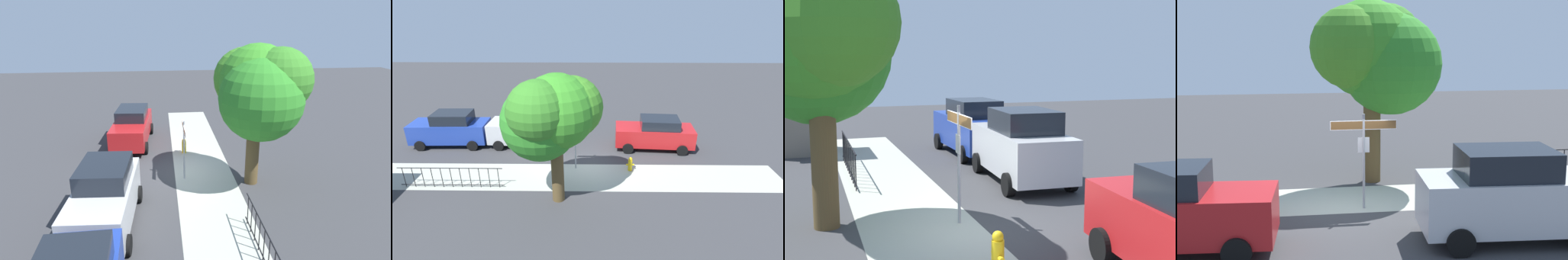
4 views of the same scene
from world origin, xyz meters
TOP-DOWN VIEW (x-y plane):
  - ground_plane at (0.00, 0.00)m, footprint 60.00×60.00m
  - sidewalk_strip at (2.00, 1.30)m, footprint 24.00×2.60m
  - street_sign at (0.60, 0.40)m, footprint 1.81×0.07m
  - shade_tree at (1.39, 3.31)m, footprint 4.21×3.57m
  - car_red at (-4.09, -2.14)m, footprint 4.74×2.23m
  - car_silver at (3.74, -2.47)m, footprint 4.56×2.24m
  - car_blue at (8.48, -2.47)m, footprint 4.67×2.04m
  - iron_fence at (6.51, 2.30)m, footprint 5.04×0.04m
  - fire_hydrant at (-2.32, 0.60)m, footprint 0.42×0.22m

SIDE VIEW (x-z plane):
  - ground_plane at x=0.00m, z-range 0.00..0.00m
  - sidewalk_strip at x=2.00m, z-range 0.00..0.00m
  - fire_hydrant at x=-2.32m, z-range -0.01..0.77m
  - iron_fence at x=6.51m, z-range 0.02..1.09m
  - car_red at x=-4.09m, z-range 0.00..1.96m
  - car_blue at x=8.48m, z-range -0.01..2.12m
  - car_silver at x=3.74m, z-range -0.02..2.17m
  - street_sign at x=0.60m, z-range 0.59..3.23m
  - shade_tree at x=1.39m, z-range 1.22..7.07m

